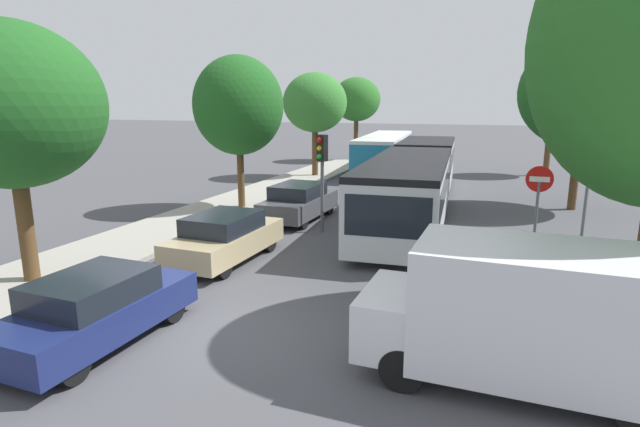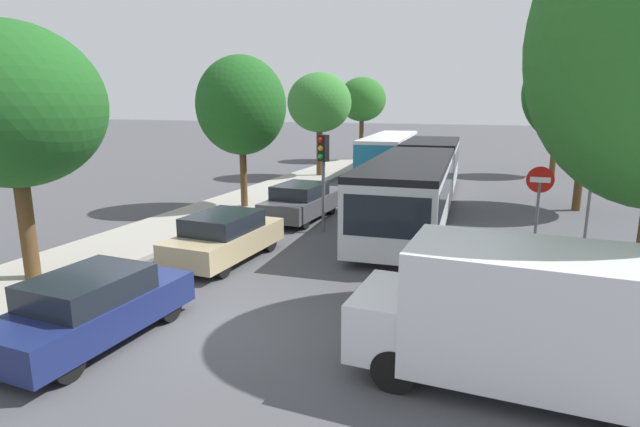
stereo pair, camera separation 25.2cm
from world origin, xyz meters
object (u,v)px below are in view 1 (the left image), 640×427
queued_car_tan (225,237)px  white_van (533,314)px  tree_right_far (552,100)px  tree_left_distant (357,101)px  city_bus_rear (385,151)px  queued_car_graphite (299,202)px  queued_car_navy (97,309)px  tree_right_mid (584,92)px  traffic_light (322,161)px  no_entry_sign (537,201)px  tree_left_mid (238,106)px  tree_left_near (10,106)px  articulated_bus (417,175)px  direction_sign_post (590,162)px  tree_left_far (314,104)px

queued_car_tan → white_van: size_ratio=0.81×
tree_right_far → white_van: bearing=-94.5°
white_van → tree_left_distant: bearing=-68.0°
city_bus_rear → queued_car_graphite: 14.60m
queued_car_navy → tree_right_mid: (9.92, 16.48, 4.18)m
queued_car_navy → tree_left_distant: (-3.64, 30.82, 3.90)m
traffic_light → tree_left_distant: bearing=-148.3°
white_van → no_entry_sign: 6.45m
white_van → tree_left_mid: tree_left_mid is taller
white_van → tree_right_mid: size_ratio=0.70×
tree_left_near → white_van: bearing=-3.6°
traffic_light → tree_left_distant: 22.18m
articulated_bus → city_bus_rear: articulated_bus is taller
queued_car_navy → tree_left_near: 5.69m
tree_right_mid → tree_right_far: 10.67m
queued_car_tan → queued_car_navy: bearing=-174.7°
articulated_bus → tree_left_near: bearing=-35.6°
queued_car_tan → tree_left_near: bearing=134.6°
city_bus_rear → tree_left_mid: size_ratio=1.78×
queued_car_tan → tree_right_far: 24.38m
queued_car_navy → tree_left_mid: bearing=17.7°
tree_left_near → tree_left_mid: 9.78m
queued_car_tan → tree_left_distant: size_ratio=0.64×
city_bus_rear → no_entry_sign: no_entry_sign is taller
tree_right_mid → direction_sign_post: bearing=-92.5°
queued_car_navy → city_bus_rear: bearing=2.3°
tree_left_near → tree_left_distant: 28.92m
articulated_bus → white_van: (3.89, -13.00, -0.24)m
queued_car_graphite → direction_sign_post: 10.21m
tree_right_far → city_bus_rear: bearing=-169.3°
direction_sign_post → tree_left_far: 16.80m
tree_left_far → tree_right_mid: tree_right_mid is taller
articulated_bus → city_bus_rear: bearing=-164.7°
queued_car_tan → traffic_light: 4.68m
tree_left_near → tree_left_far: size_ratio=1.02×
queued_car_graphite → no_entry_sign: no_entry_sign is taller
city_bus_rear → no_entry_sign: 19.50m
tree_left_near → tree_left_far: bearing=89.5°
queued_car_navy → tree_left_far: tree_left_far is taller
tree_left_far → queued_car_navy: bearing=-80.2°
tree_left_mid → tree_right_far: 20.15m
tree_left_far → no_entry_sign: bearing=-50.2°
queued_car_tan → direction_sign_post: size_ratio=1.13×
direction_sign_post → tree_right_mid: size_ratio=0.50×
no_entry_sign → tree_right_mid: size_ratio=0.39×
traffic_light → tree_left_far: (-4.89, 12.30, 1.86)m
tree_left_near → tree_left_mid: size_ratio=1.00×
tree_left_distant → tree_right_mid: (13.57, -14.34, 0.28)m
tree_left_near → tree_right_mid: bearing=46.5°
no_entry_sign → tree_left_distant: tree_left_distant is taller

